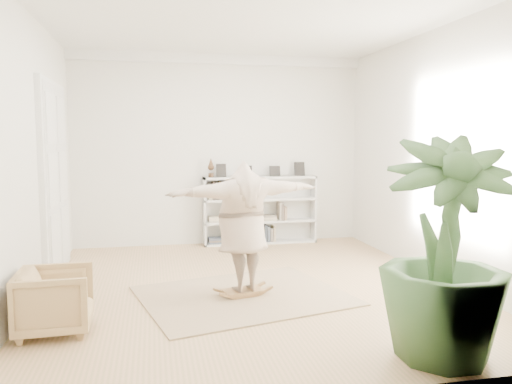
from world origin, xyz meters
TOP-DOWN VIEW (x-y plane):
  - floor at (0.00, 0.00)m, footprint 6.00×6.00m
  - room_shell at (0.00, 2.94)m, footprint 6.00×6.00m
  - doors at (-2.70, 1.30)m, footprint 0.09×1.78m
  - bookshelf at (0.74, 2.82)m, footprint 2.20×0.35m
  - armchair at (-2.30, -1.17)m, footprint 0.77×0.75m
  - rug at (-0.17, -0.40)m, footprint 2.90×2.54m
  - rocker_board at (-0.17, -0.40)m, footprint 0.56×0.41m
  - person at (-0.17, -0.40)m, footprint 2.11×1.02m
  - houseplant at (1.30, -2.55)m, footprint 1.44×1.44m

SIDE VIEW (x-z plane):
  - floor at x=0.00m, z-range 0.00..0.00m
  - rug at x=-0.17m, z-range 0.00..0.02m
  - rocker_board at x=-0.17m, z-range 0.01..0.12m
  - armchair at x=-2.30m, z-range 0.00..0.68m
  - bookshelf at x=0.74m, z-range -0.18..1.46m
  - person at x=-0.17m, z-range 0.13..1.78m
  - houseplant at x=1.30m, z-range 0.00..2.06m
  - doors at x=-2.70m, z-range -0.06..2.86m
  - room_shell at x=0.00m, z-range 0.51..6.51m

